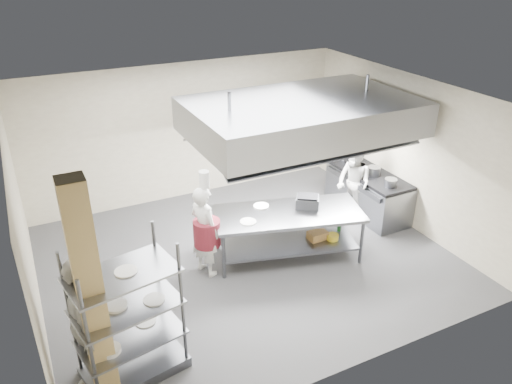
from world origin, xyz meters
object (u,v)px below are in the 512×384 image
cooking_range (367,194)px  chef_line (353,183)px  chef_head (204,231)px  stockpot (374,171)px  pass_rack (128,313)px  chef_plating (85,321)px  island (288,234)px  griddle (307,202)px

cooking_range → chef_line: size_ratio=1.25×
chef_head → stockpot: chef_head is taller
pass_rack → chef_head: pass_rack is taller
pass_rack → chef_plating: 0.53m
chef_line → stockpot: 0.51m
pass_rack → stockpot: size_ratio=7.50×
stockpot → chef_plating: bearing=-162.0°
stockpot → island: bearing=-165.3°
chef_plating → griddle: chef_plating is taller
chef_line → island: bearing=-74.3°
cooking_range → chef_head: size_ratio=1.21×
stockpot → griddle: bearing=-163.1°
pass_rack → chef_plating: bearing=151.6°
cooking_range → chef_plating: 6.45m
chef_head → griddle: bearing=-115.2°
island → stockpot: (2.37, 0.62, 0.54)m
island → griddle: size_ratio=6.46×
chef_line → chef_head: bearing=-85.6°
cooking_range → chef_head: (-3.89, -0.54, 0.40)m
stockpot → chef_head: bearing=-173.7°
island → chef_line: (1.89, 0.64, 0.35)m
chef_plating → stockpot: size_ratio=7.09×
chef_line → pass_rack: bearing=-70.1°
pass_rack → griddle: size_ratio=4.83×
cooking_range → chef_plating: bearing=-161.0°
chef_head → griddle: 1.93m
island → pass_rack: 3.59m
cooking_range → chef_head: chef_head is taller
pass_rack → chef_line: size_ratio=1.22×
chef_head → chef_line: 3.43m
chef_head → griddle: size_ratio=4.07×
pass_rack → stockpot: 5.97m
pass_rack → cooking_range: bearing=11.5°
island → chef_line: chef_line is taller
pass_rack → stockpot: pass_rack is taller
chef_head → griddle: (1.92, -0.17, 0.18)m
cooking_range → island: bearing=-162.6°
chef_line → stockpot: (0.48, -0.02, 0.19)m
island → pass_rack: bearing=-138.9°
cooking_range → stockpot: 0.58m
island → pass_rack: pass_rack is taller
island → chef_line: 2.03m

